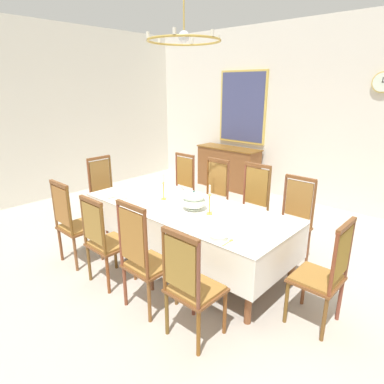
# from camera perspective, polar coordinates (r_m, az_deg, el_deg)

# --- Properties ---
(ground) EXTENTS (7.54, 6.18, 0.04)m
(ground) POSITION_cam_1_polar(r_m,az_deg,el_deg) (4.51, 0.65, -11.20)
(ground) COLOR beige
(back_wall) EXTENTS (7.54, 0.08, 3.32)m
(back_wall) POSITION_cam_1_polar(r_m,az_deg,el_deg) (6.63, 19.50, 12.46)
(back_wall) COLOR silver
(back_wall) RESTS_ON ground
(left_wall) EXTENTS (0.08, 6.18, 3.32)m
(left_wall) POSITION_cam_1_polar(r_m,az_deg,el_deg) (7.09, -23.50, 12.30)
(left_wall) COLOR silver
(left_wall) RESTS_ON ground
(dining_table) EXTENTS (2.68, 1.08, 0.76)m
(dining_table) POSITION_cam_1_polar(r_m,az_deg,el_deg) (4.07, -1.19, -3.49)
(dining_table) COLOR brown
(dining_table) RESTS_ON ground
(tablecloth) EXTENTS (2.70, 1.10, 0.43)m
(tablecloth) POSITION_cam_1_polar(r_m,az_deg,el_deg) (4.09, -1.18, -4.01)
(tablecloth) COLOR white
(tablecloth) RESTS_ON dining_table
(chair_south_a) EXTENTS (0.44, 0.42, 1.09)m
(chair_south_a) POSITION_cam_1_polar(r_m,az_deg,el_deg) (4.37, -19.86, -4.88)
(chair_south_a) COLOR brown
(chair_south_a) RESTS_ON ground
(chair_north_a) EXTENTS (0.44, 0.42, 1.12)m
(chair_north_a) POSITION_cam_1_polar(r_m,az_deg,el_deg) (5.43, -2.12, 0.69)
(chair_north_a) COLOR brown
(chair_north_a) RESTS_ON ground
(chair_south_b) EXTENTS (0.44, 0.42, 1.05)m
(chair_south_b) POSITION_cam_1_polar(r_m,az_deg,el_deg) (3.83, -14.85, -7.91)
(chair_south_b) COLOR brown
(chair_south_b) RESTS_ON ground
(chair_north_b) EXTENTS (0.44, 0.42, 1.14)m
(chair_north_b) POSITION_cam_1_polar(r_m,az_deg,el_deg) (4.99, 3.52, -0.81)
(chair_north_b) COLOR brown
(chair_north_b) RESTS_ON ground
(chair_south_c) EXTENTS (0.44, 0.42, 1.16)m
(chair_south_c) POSITION_cam_1_polar(r_m,az_deg,el_deg) (3.30, -8.35, -11.10)
(chair_south_c) COLOR brown
(chair_south_c) RESTS_ON ground
(chair_north_c) EXTENTS (0.44, 0.42, 1.17)m
(chair_north_c) POSITION_cam_1_polar(r_m,az_deg,el_deg) (4.62, 10.14, -2.51)
(chair_north_c) COLOR brown
(chair_north_c) RESTS_ON ground
(chair_south_d) EXTENTS (0.44, 0.42, 1.08)m
(chair_south_d) POSITION_cam_1_polar(r_m,az_deg,el_deg) (2.93, -0.19, -15.65)
(chair_south_d) COLOR brown
(chair_south_d) RESTS_ON ground
(chair_north_d) EXTENTS (0.44, 0.42, 1.10)m
(chair_north_d) POSITION_cam_1_polar(r_m,az_deg,el_deg) (4.35, 17.00, -4.65)
(chair_north_d) COLOR brown
(chair_north_d) RESTS_ON ground
(chair_head_west) EXTENTS (0.42, 0.44, 1.12)m
(chair_head_west) POSITION_cam_1_polar(r_m,az_deg,el_deg) (5.40, -14.72, -0.00)
(chair_head_west) COLOR brown
(chair_head_west) RESTS_ON ground
(chair_head_east) EXTENTS (0.42, 0.44, 1.08)m
(chair_head_east) POSITION_cam_1_polar(r_m,az_deg,el_deg) (3.30, 21.92, -12.87)
(chair_head_east) COLOR brown
(chair_head_east) RESTS_ON ground
(soup_tureen) EXTENTS (0.30, 0.30, 0.24)m
(soup_tureen) POSITION_cam_1_polar(r_m,az_deg,el_deg) (3.92, 0.31, -1.44)
(soup_tureen) COLOR white
(soup_tureen) RESTS_ON tablecloth
(candlestick_west) EXTENTS (0.07, 0.07, 0.34)m
(candlestick_west) POSITION_cam_1_polar(r_m,az_deg,el_deg) (4.26, -4.96, 0.43)
(candlestick_west) COLOR gold
(candlestick_west) RESTS_ON tablecloth
(candlestick_east) EXTENTS (0.07, 0.07, 0.35)m
(candlestick_east) POSITION_cam_1_polar(r_m,az_deg,el_deg) (3.76, 3.06, -1.87)
(candlestick_east) COLOR gold
(candlestick_east) RESTS_ON tablecloth
(bowl_near_left) EXTENTS (0.17, 0.17, 0.04)m
(bowl_near_left) POSITION_cam_1_polar(r_m,az_deg,el_deg) (4.40, -12.28, -0.95)
(bowl_near_left) COLOR white
(bowl_near_left) RESTS_ON tablecloth
(bowl_near_right) EXTENTS (0.18, 0.18, 0.04)m
(bowl_near_right) POSITION_cam_1_polar(r_m,az_deg,el_deg) (3.22, 4.65, -7.71)
(bowl_near_right) COLOR white
(bowl_near_right) RESTS_ON tablecloth
(bowl_far_left) EXTENTS (0.16, 0.16, 0.03)m
(bowl_far_left) POSITION_cam_1_polar(r_m,az_deg,el_deg) (3.98, 10.00, -2.84)
(bowl_far_left) COLOR white
(bowl_far_left) RESTS_ON tablecloth
(spoon_primary) EXTENTS (0.04, 0.18, 0.01)m
(spoon_primary) POSITION_cam_1_polar(r_m,az_deg,el_deg) (4.51, -12.82, -0.75)
(spoon_primary) COLOR gold
(spoon_primary) RESTS_ON tablecloth
(spoon_secondary) EXTENTS (0.03, 0.18, 0.01)m
(spoon_secondary) POSITION_cam_1_polar(r_m,az_deg,el_deg) (3.19, 6.61, -8.43)
(spoon_secondary) COLOR gold
(spoon_secondary) RESTS_ON tablecloth
(sideboard) EXTENTS (1.44, 0.48, 0.90)m
(sideboard) POSITION_cam_1_polar(r_m,az_deg,el_deg) (7.32, 6.27, 4.20)
(sideboard) COLOR brown
(sideboard) RESTS_ON ground
(mounted_clock) EXTENTS (0.32, 0.06, 0.32)m
(mounted_clock) POSITION_cam_1_polar(r_m,az_deg,el_deg) (6.17, 30.16, 16.12)
(mounted_clock) COLOR #D1B251
(framed_painting) EXTENTS (1.13, 0.05, 1.49)m
(framed_painting) POSITION_cam_1_polar(r_m,az_deg,el_deg) (7.26, 8.72, 14.29)
(framed_painting) COLOR #D1B251
(chandelier) EXTENTS (0.80, 0.79, 0.66)m
(chandelier) POSITION_cam_1_polar(r_m,az_deg,el_deg) (3.82, -1.39, 24.83)
(chandelier) COLOR gold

